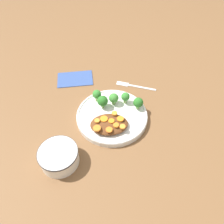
{
  "coord_description": "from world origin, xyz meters",
  "views": [
    {
      "loc": [
        0.04,
        0.54,
        0.66
      ],
      "look_at": [
        0.0,
        0.0,
        0.04
      ],
      "focal_mm": 35.0,
      "sensor_mm": 36.0,
      "label": 1
    }
  ],
  "objects_px": {
    "dip_bowl": "(59,156)",
    "fork": "(132,85)",
    "plate": "(112,116)",
    "napkin": "(75,79)"
  },
  "relations": [
    {
      "from": "dip_bowl",
      "to": "fork",
      "type": "distance_m",
      "value": 0.46
    },
    {
      "from": "plate",
      "to": "dip_bowl",
      "type": "xyz_separation_m",
      "value": [
        0.18,
        0.17,
        0.02
      ]
    },
    {
      "from": "dip_bowl",
      "to": "fork",
      "type": "bearing_deg",
      "value": -129.07
    },
    {
      "from": "plate",
      "to": "dip_bowl",
      "type": "distance_m",
      "value": 0.25
    },
    {
      "from": "plate",
      "to": "dip_bowl",
      "type": "relative_size",
      "value": 2.12
    },
    {
      "from": "fork",
      "to": "napkin",
      "type": "relative_size",
      "value": 1.05
    },
    {
      "from": "plate",
      "to": "napkin",
      "type": "height_order",
      "value": "plate"
    },
    {
      "from": "fork",
      "to": "napkin",
      "type": "xyz_separation_m",
      "value": [
        0.25,
        -0.06,
        0.0
      ]
    },
    {
      "from": "napkin",
      "to": "dip_bowl",
      "type": "bearing_deg",
      "value": 85.64
    },
    {
      "from": "dip_bowl",
      "to": "fork",
      "type": "height_order",
      "value": "dip_bowl"
    }
  ]
}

